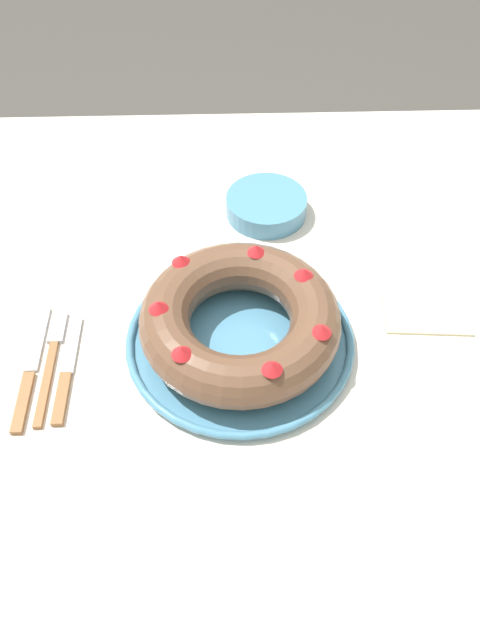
{
  "coord_description": "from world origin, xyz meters",
  "views": [
    {
      "loc": [
        -0.01,
        -0.59,
        1.51
      ],
      "look_at": [
        0.01,
        -0.02,
        0.82
      ],
      "focal_mm": 35.0,
      "sensor_mm": 36.0,
      "label": 1
    }
  ],
  "objects_px": {
    "bundt_cake": "(240,320)",
    "side_bowl": "(266,206)",
    "serving_dish": "(240,340)",
    "napkin": "(426,311)",
    "cake_knife": "(66,376)",
    "fork": "(51,358)",
    "serving_knife": "(29,376)"
  },
  "relations": [
    {
      "from": "bundt_cake",
      "to": "side_bowl",
      "type": "distance_m",
      "value": 0.3
    },
    {
      "from": "serving_dish",
      "to": "napkin",
      "type": "height_order",
      "value": "serving_dish"
    },
    {
      "from": "cake_knife",
      "to": "fork",
      "type": "bearing_deg",
      "value": 134.23
    },
    {
      "from": "serving_knife",
      "to": "side_bowl",
      "type": "distance_m",
      "value": 0.5
    },
    {
      "from": "bundt_cake",
      "to": "cake_knife",
      "type": "relative_size",
      "value": 1.53
    },
    {
      "from": "cake_knife",
      "to": "napkin",
      "type": "relative_size",
      "value": 1.43
    },
    {
      "from": "cake_knife",
      "to": "side_bowl",
      "type": "xyz_separation_m",
      "value": [
        0.31,
        0.35,
        0.01
      ]
    },
    {
      "from": "serving_dish",
      "to": "side_bowl",
      "type": "xyz_separation_m",
      "value": [
        0.06,
        0.3,
        0.01
      ]
    },
    {
      "from": "cake_knife",
      "to": "side_bowl",
      "type": "height_order",
      "value": "side_bowl"
    },
    {
      "from": "napkin",
      "to": "side_bowl",
      "type": "bearing_deg",
      "value": 134.28
    },
    {
      "from": "bundt_cake",
      "to": "napkin",
      "type": "xyz_separation_m",
      "value": [
        0.29,
        0.05,
        -0.05
      ]
    },
    {
      "from": "bundt_cake",
      "to": "fork",
      "type": "height_order",
      "value": "bundt_cake"
    },
    {
      "from": "fork",
      "to": "serving_dish",
      "type": "bearing_deg",
      "value": 2.84
    },
    {
      "from": "cake_knife",
      "to": "side_bowl",
      "type": "relative_size",
      "value": 1.32
    },
    {
      "from": "serving_dish",
      "to": "fork",
      "type": "xyz_separation_m",
      "value": [
        -0.28,
        -0.02,
        -0.01
      ]
    },
    {
      "from": "side_bowl",
      "to": "napkin",
      "type": "height_order",
      "value": "side_bowl"
    },
    {
      "from": "serving_dish",
      "to": "serving_knife",
      "type": "bearing_deg",
      "value": -170.28
    },
    {
      "from": "bundt_cake",
      "to": "serving_knife",
      "type": "xyz_separation_m",
      "value": [
        -0.3,
        -0.05,
        -0.05
      ]
    },
    {
      "from": "fork",
      "to": "side_bowl",
      "type": "relative_size",
      "value": 1.41
    },
    {
      "from": "serving_knife",
      "to": "cake_knife",
      "type": "bearing_deg",
      "value": -0.38
    },
    {
      "from": "serving_knife",
      "to": "napkin",
      "type": "bearing_deg",
      "value": 11.13
    },
    {
      "from": "fork",
      "to": "cake_knife",
      "type": "xyz_separation_m",
      "value": [
        0.03,
        -0.03,
        -0.0
      ]
    },
    {
      "from": "serving_knife",
      "to": "cake_knife",
      "type": "relative_size",
      "value": 1.15
    },
    {
      "from": "side_bowl",
      "to": "cake_knife",
      "type": "bearing_deg",
      "value": -131.33
    },
    {
      "from": "serving_dish",
      "to": "cake_knife",
      "type": "distance_m",
      "value": 0.26
    },
    {
      "from": "serving_dish",
      "to": "bundt_cake",
      "type": "height_order",
      "value": "bundt_cake"
    },
    {
      "from": "bundt_cake",
      "to": "side_bowl",
      "type": "relative_size",
      "value": 2.02
    },
    {
      "from": "serving_knife",
      "to": "napkin",
      "type": "relative_size",
      "value": 1.65
    },
    {
      "from": "fork",
      "to": "cake_knife",
      "type": "distance_m",
      "value": 0.04
    },
    {
      "from": "fork",
      "to": "side_bowl",
      "type": "distance_m",
      "value": 0.46
    },
    {
      "from": "cake_knife",
      "to": "bundt_cake",
      "type": "bearing_deg",
      "value": 17.55
    },
    {
      "from": "serving_dish",
      "to": "bundt_cake",
      "type": "distance_m",
      "value": 0.05
    }
  ]
}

